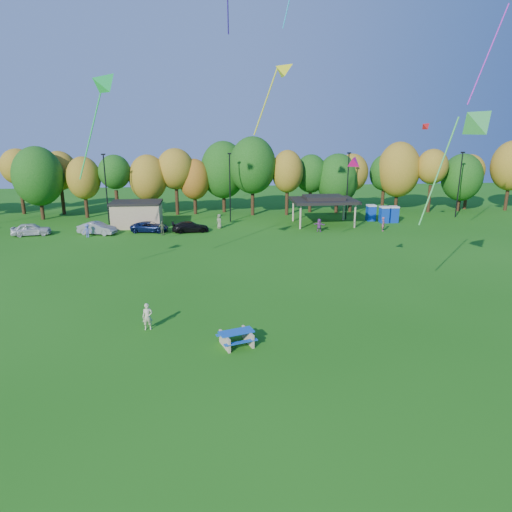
{
  "coord_description": "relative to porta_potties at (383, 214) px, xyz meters",
  "views": [
    {
      "loc": [
        -0.75,
        -20.7,
        12.14
      ],
      "look_at": [
        1.99,
        6.0,
        4.62
      ],
      "focal_mm": 32.0,
      "sensor_mm": 36.0,
      "label": 1
    }
  ],
  "objects": [
    {
      "name": "far_person_4",
      "position": [
        -28.8,
        -5.0,
        -0.27
      ],
      "size": [
        1.04,
        0.69,
        1.65
      ],
      "primitive_type": "imported",
      "rotation": [
        0.0,
        0.0,
        0.33
      ],
      "color": "#5E6E43",
      "rests_on": "ground"
    },
    {
      "name": "far_person_0",
      "position": [
        -37.29,
        -5.31,
        -0.32
      ],
      "size": [
        1.13,
        0.84,
        1.55
      ],
      "primitive_type": "imported",
      "rotation": [
        0.0,
        0.0,
        0.29
      ],
      "color": "#565FBE",
      "rests_on": "ground"
    },
    {
      "name": "kite_13",
      "position": [
        -13.41,
        -28.17,
        9.0
      ],
      "size": [
        1.38,
        1.5,
        1.23
      ],
      "color": "#DE0C6D"
    },
    {
      "name": "car_a",
      "position": [
        -44.11,
        -3.63,
        -0.36
      ],
      "size": [
        4.53,
        2.39,
        1.47
      ],
      "primitive_type": "imported",
      "rotation": [
        0.0,
        0.0,
        1.73
      ],
      "color": "silver",
      "rests_on": "ground"
    },
    {
      "name": "far_person_1",
      "position": [
        -21.99,
        -1.85,
        -0.19
      ],
      "size": [
        0.94,
        1.06,
        1.81
      ],
      "primitive_type": "imported",
      "rotation": [
        0.0,
        0.0,
        5.24
      ],
      "color": "#727C55",
      "rests_on": "ground"
    },
    {
      "name": "utility_building",
      "position": [
        -32.4,
        0.24,
        0.54
      ],
      "size": [
        6.3,
        4.3,
        3.25
      ],
      "color": "tan",
      "rests_on": "ground"
    },
    {
      "name": "kite_2",
      "position": [
        -0.88,
        -12.19,
        11.36
      ],
      "size": [
        1.38,
        1.22,
        1.17
      ],
      "color": "red"
    },
    {
      "name": "tree_line",
      "position": [
        -23.43,
        7.75,
        4.82
      ],
      "size": [
        93.57,
        10.55,
        11.15
      ],
      "color": "black",
      "rests_on": "ground"
    },
    {
      "name": "car_b",
      "position": [
        -36.52,
        -3.86,
        -0.36
      ],
      "size": [
        4.72,
        2.76,
        1.47
      ],
      "primitive_type": "imported",
      "rotation": [
        0.0,
        0.0,
        1.28
      ],
      "color": "gray",
      "rests_on": "ground"
    },
    {
      "name": "pavilion",
      "position": [
        -8.4,
        -0.76,
        2.13
      ],
      "size": [
        8.2,
        6.2,
        3.77
      ],
      "color": "tan",
      "rests_on": "ground"
    },
    {
      "name": "car_d",
      "position": [
        -25.55,
        -3.69,
        -0.45
      ],
      "size": [
        4.58,
        2.21,
        1.29
      ],
      "primitive_type": "imported",
      "rotation": [
        0.0,
        0.0,
        1.66
      ],
      "color": "black",
      "rests_on": "ground"
    },
    {
      "name": "ground",
      "position": [
        -22.4,
        -37.76,
        -1.1
      ],
      "size": [
        160.0,
        160.0,
        0.0
      ],
      "primitive_type": "plane",
      "color": "#19600F",
      "rests_on": "ground"
    },
    {
      "name": "far_person_5",
      "position": [
        -2.02,
        -5.52,
        -0.23
      ],
      "size": [
        0.64,
        0.75,
        1.73
      ],
      "primitive_type": "imported",
      "rotation": [
        0.0,
        0.0,
        1.14
      ],
      "color": "#A34D62",
      "rests_on": "ground"
    },
    {
      "name": "porta_potties",
      "position": [
        0.0,
        0.0,
        0.0
      ],
      "size": [
        3.75,
        2.64,
        2.18
      ],
      "color": "#0C35A8",
      "rests_on": "ground"
    },
    {
      "name": "kite_10",
      "position": [
        -29.62,
        -25.82,
        14.01
      ],
      "size": [
        3.88,
        3.46,
        7.5
      ],
      "color": "green"
    },
    {
      "name": "kite_flyer",
      "position": [
        -27.18,
        -31.63,
        -0.24
      ],
      "size": [
        0.65,
        0.46,
        1.71
      ],
      "primitive_type": "imported",
      "rotation": [
        0.0,
        0.0,
        0.08
      ],
      "color": "beige",
      "rests_on": "ground"
    },
    {
      "name": "picnic_table",
      "position": [
        -21.81,
        -34.35,
        -0.59
      ],
      "size": [
        2.41,
        2.19,
        0.87
      ],
      "rotation": [
        0.0,
        0.0,
        0.31
      ],
      "color": "tan",
      "rests_on": "ground"
    },
    {
      "name": "lamp_posts",
      "position": [
        -20.4,
        2.24,
        3.8
      ],
      "size": [
        64.5,
        0.25,
        9.09
      ],
      "color": "black",
      "rests_on": "ground"
    },
    {
      "name": "kite_7",
      "position": [
        -17.43,
        -23.87,
        15.12
      ],
      "size": [
        3.24,
        1.3,
        5.44
      ],
      "color": "yellow"
    },
    {
      "name": "kite_4",
      "position": [
        -6.91,
        -31.7,
        11.57
      ],
      "size": [
        4.72,
        2.73,
        7.78
      ],
      "color": "green"
    },
    {
      "name": "far_person_3",
      "position": [
        -9.93,
        -5.1,
        -0.29
      ],
      "size": [
        1.52,
        1.17,
        1.61
      ],
      "primitive_type": "imported",
      "rotation": [
        0.0,
        0.0,
        2.61
      ],
      "color": "#8C3C91",
      "rests_on": "ground"
    },
    {
      "name": "car_c",
      "position": [
        -30.48,
        -3.11,
        -0.47
      ],
      "size": [
        4.74,
        2.68,
        1.25
      ],
      "primitive_type": "imported",
      "rotation": [
        0.0,
        0.0,
        1.43
      ],
      "color": "#0B1842",
      "rests_on": "ground"
    }
  ]
}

